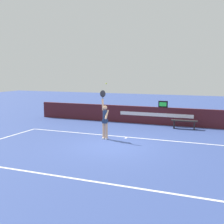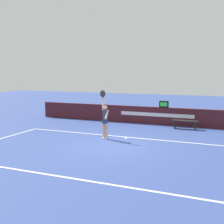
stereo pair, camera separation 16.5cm
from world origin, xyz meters
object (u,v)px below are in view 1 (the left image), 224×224
object	(u,v)px
speed_display	(163,104)
courtside_bench_near	(184,122)
tennis_ball	(106,84)
tennis_player	(105,119)

from	to	relation	value
speed_display	courtside_bench_near	xyz separation A→B (m)	(1.41, -0.80, -0.91)
speed_display	tennis_ball	size ratio (longest dim) A/B	8.77
speed_display	courtside_bench_near	world-z (taller)	speed_display
tennis_ball	courtside_bench_near	bearing A→B (deg)	52.78
speed_display	tennis_ball	world-z (taller)	tennis_ball
tennis_ball	courtside_bench_near	distance (m)	5.68
tennis_ball	tennis_player	bearing A→B (deg)	137.28
tennis_ball	courtside_bench_near	xyz separation A→B (m)	(3.13, 4.12, -2.33)
tennis_player	tennis_ball	distance (m)	1.73
tennis_player	tennis_ball	bearing A→B (deg)	-42.72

